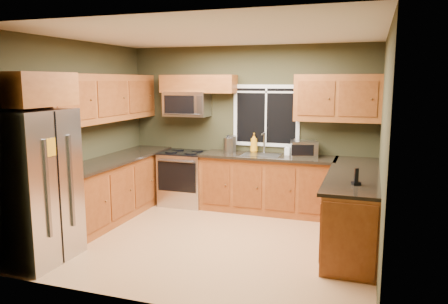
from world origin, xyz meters
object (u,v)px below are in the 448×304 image
Objects in this scene: microwave at (187,104)px; soap_bottle_b at (287,150)px; kettle at (228,144)px; paper_towel_roll at (294,148)px; toaster_oven at (304,149)px; range at (185,178)px; soap_bottle_a at (254,143)px; coffee_maker at (231,144)px; refrigerator at (34,187)px; cordless_phone at (356,180)px.

microwave is 1.89m from soap_bottle_b.
soap_bottle_b is at bearing 1.18° from kettle.
toaster_oven is at bearing -26.88° from paper_towel_roll.
soap_bottle_a is (1.17, 0.23, 0.63)m from range.
coffee_maker reaches higher than toaster_oven.
refrigerator reaches higher than kettle.
refrigerator reaches higher than paper_towel_roll.
kettle is 0.99m from soap_bottle_b.
kettle reaches higher than coffee_maker.
kettle is at bearing -178.82° from soap_bottle_b.
microwave is 2.78× the size of paper_towel_roll.
soap_bottle_b is (0.97, -0.05, -0.04)m from coffee_maker.
refrigerator is 3.88m from paper_towel_roll.
range is 1.27m from microwave.
range is at bearing 150.44° from cordless_phone.
kettle is (0.76, -0.03, -0.65)m from microwave.
paper_towel_roll is at bearing 0.37° from microwave.
coffee_maker is 0.83× the size of soap_bottle_a.
microwave is (-0.00, 0.14, 1.26)m from range.
soap_bottle_a reaches higher than range.
paper_towel_roll is (2.55, 2.92, 0.16)m from refrigerator.
coffee_maker is at bearing 178.82° from paper_towel_roll.
kettle reaches higher than soap_bottle_b.
range is 1.35m from soap_bottle_a.
cordless_phone is at bearing 17.66° from refrigerator.
range is at bearing -168.86° from soap_bottle_a.
toaster_oven is at bearing -11.03° from soap_bottle_a.
range is 3.43× the size of paper_towel_roll.
soap_bottle_a is 1.82× the size of soap_bottle_b.
soap_bottle_b is (-0.11, -0.02, -0.04)m from paper_towel_roll.
cordless_phone is at bearing -39.35° from kettle.
kettle reaches higher than paper_towel_roll.
kettle is at bearing 63.23° from refrigerator.
refrigerator is 3.93m from toaster_oven.
toaster_oven is at bearing -12.47° from soap_bottle_b.
coffee_maker is at bearing 139.30° from cordless_phone.
coffee_maker is 1.08m from paper_towel_roll.
microwave reaches higher than refrigerator.
toaster_oven is at bearing -4.93° from coffee_maker.
microwave reaches higher than coffee_maker.
soap_bottle_a is (1.17, 0.09, -0.63)m from microwave.
microwave is at bearing 90.02° from range.
refrigerator reaches higher than soap_bottle_a.
toaster_oven is 1.57× the size of kettle.
paper_towel_roll reaches higher than toaster_oven.
toaster_oven is 0.19m from paper_towel_roll.
toaster_oven is (2.03, 0.06, 0.60)m from range.
refrigerator reaches higher than soap_bottle_b.
soap_bottle_a reaches higher than kettle.
kettle is at bearing -177.71° from paper_towel_roll.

